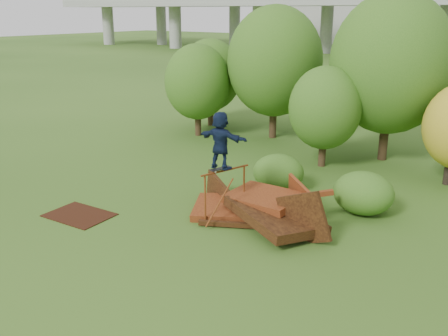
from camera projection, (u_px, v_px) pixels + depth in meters
The scene contains 13 objects.
ground at pixel (207, 239), 15.21m from camera, with size 240.00×240.00×0.00m, color #2D5116.
scrap_pile at pixel (261, 209), 16.46m from camera, with size 5.79×3.50×2.02m.
grind_rail at pixel (225, 185), 16.35m from camera, with size 0.60×1.86×1.72m.
skateboard at pixel (221, 169), 16.06m from camera, with size 0.41×0.79×0.08m.
skater at pixel (221, 140), 15.78m from camera, with size 1.72×0.55×1.86m, color #111C38.
flat_plate at pixel (79, 215), 16.92m from camera, with size 2.16×1.54×0.03m, color black.
tree_0 at pixel (197, 82), 26.91m from camera, with size 3.55×3.55×5.01m.
tree_1 at pixel (275, 62), 26.11m from camera, with size 5.02×5.02×6.98m.
tree_2 at pixel (325, 108), 21.54m from camera, with size 3.15×3.15×4.43m.
tree_3 at pixel (391, 64), 21.98m from camera, with size 5.42×5.42×7.52m.
tree_6 at pixel (210, 75), 29.35m from camera, with size 3.67×3.67×5.12m.
shrub_left at pixel (278, 172), 19.21m from camera, with size 2.00×1.85×1.38m, color #275416.
shrub_right at pixel (363, 193), 16.91m from camera, with size 2.06×1.89×1.46m, color #275416.
Camera 1 is at (8.58, -10.89, 6.65)m, focal length 40.00 mm.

